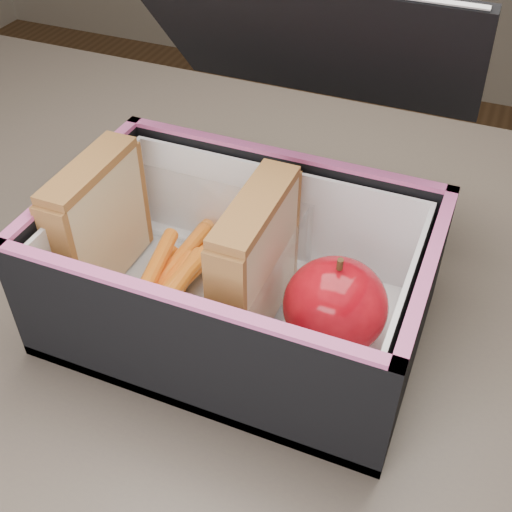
{
  "coord_description": "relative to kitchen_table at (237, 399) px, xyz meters",
  "views": [
    {
      "loc": [
        0.14,
        -0.31,
        1.12
      ],
      "look_at": [
        0.01,
        0.02,
        0.81
      ],
      "focal_mm": 45.0,
      "sensor_mm": 36.0,
      "label": 1
    }
  ],
  "objects": [
    {
      "name": "sandwich_right",
      "position": [
        0.02,
        0.0,
        0.16
      ],
      "size": [
        0.03,
        0.1,
        0.11
      ],
      "color": "beige",
      "rests_on": "plastic_tub"
    },
    {
      "name": "carrot_sticks",
      "position": [
        -0.05,
        0.01,
        0.12
      ],
      "size": [
        0.05,
        0.16,
        0.03
      ],
      "color": "orange",
      "rests_on": "plastic_tub"
    },
    {
      "name": "paper_napkin",
      "position": [
        0.08,
        0.01,
        0.11
      ],
      "size": [
        0.1,
        0.1,
        0.01
      ],
      "primitive_type": "cube",
      "rotation": [
        0.0,
        0.0,
        -0.34
      ],
      "color": "white",
      "rests_on": "lunch_bag"
    },
    {
      "name": "sandwich_left",
      "position": [
        -0.12,
        0.0,
        0.16
      ],
      "size": [
        0.03,
        0.09,
        0.11
      ],
      "color": "beige",
      "rests_on": "plastic_tub"
    },
    {
      "name": "red_apple",
      "position": [
        0.08,
        0.0,
        0.14
      ],
      "size": [
        0.09,
        0.09,
        0.08
      ],
      "rotation": [
        0.0,
        0.0,
        0.25
      ],
      "color": "maroon",
      "rests_on": "paper_napkin"
    },
    {
      "name": "kitchen_table",
      "position": [
        0.0,
        0.0,
        0.0
      ],
      "size": [
        1.2,
        0.8,
        0.75
      ],
      "color": "brown",
      "rests_on": "ground"
    },
    {
      "name": "lunch_bag",
      "position": [
        0.0,
        0.01,
        0.15
      ],
      "size": [
        0.27,
        0.3,
        0.24
      ],
      "color": "black",
      "rests_on": "kitchen_table"
    },
    {
      "name": "plastic_tub",
      "position": [
        -0.05,
        0.0,
        0.14
      ],
      "size": [
        0.18,
        0.13,
        0.07
      ],
      "primitive_type": null,
      "color": "white",
      "rests_on": "lunch_bag"
    }
  ]
}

